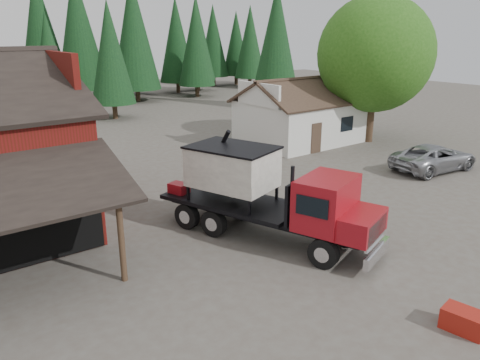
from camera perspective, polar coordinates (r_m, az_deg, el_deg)
ground at (r=17.27m, az=6.57°, el=-9.16°), size 120.00×120.00×0.00m
farmhouse at (r=34.34m, az=7.42°, el=7.39°), size 8.60×6.42×4.65m
deciduous_tree at (r=34.88m, az=16.17°, el=14.04°), size 8.00×8.00×10.20m
conifer_backdrop at (r=54.62m, az=-25.78°, el=7.87°), size 76.00×16.00×16.00m
near_pine_b at (r=44.33m, az=-15.53°, el=14.74°), size 3.96×3.96×10.40m
near_pine_c at (r=49.44m, az=4.44°, el=16.73°), size 4.84×4.84×12.40m
feed_truck at (r=17.95m, az=3.12°, el=-1.47°), size 5.11×9.20×4.02m
silver_car at (r=29.34m, az=22.59°, el=2.55°), size 5.72×3.15×1.52m
equip_box at (r=14.54m, az=25.63°, el=-15.20°), size 0.87×1.20×0.60m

